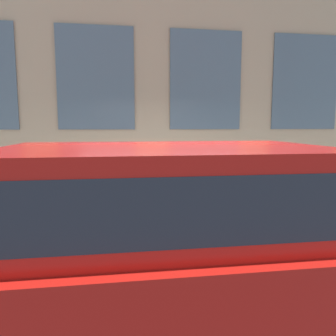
# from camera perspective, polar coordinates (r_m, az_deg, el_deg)

# --- Properties ---
(ground_plane) EXTENTS (80.00, 80.00, 0.00)m
(ground_plane) POSITION_cam_1_polar(r_m,az_deg,el_deg) (4.66, 0.86, -16.94)
(ground_plane) COLOR #47474C
(sidewalk) EXTENTS (2.56, 60.00, 0.12)m
(sidewalk) POSITION_cam_1_polar(r_m,az_deg,el_deg) (5.82, -1.28, -11.24)
(sidewalk) COLOR gray
(sidewalk) RESTS_ON ground_plane
(fire_hydrant) EXTENTS (0.37, 0.48, 0.72)m
(fire_hydrant) POSITION_cam_1_polar(r_m,az_deg,el_deg) (5.02, 2.93, -9.22)
(fire_hydrant) COLOR gray
(fire_hydrant) RESTS_ON sidewalk
(person) EXTENTS (0.36, 0.24, 1.48)m
(person) POSITION_cam_1_polar(r_m,az_deg,el_deg) (5.05, -2.88, -3.00)
(person) COLOR #232328
(person) RESTS_ON sidewalk
(parked_truck_red_near) EXTENTS (2.03, 4.54, 1.74)m
(parked_truck_red_near) POSITION_cam_1_polar(r_m,az_deg,el_deg) (3.00, -1.45, -10.76)
(parked_truck_red_near) COLOR black
(parked_truck_red_near) RESTS_ON ground_plane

